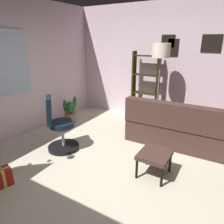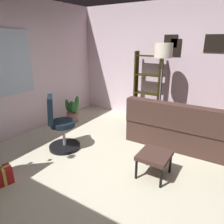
% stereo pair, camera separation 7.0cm
% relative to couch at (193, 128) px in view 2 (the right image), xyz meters
% --- Properties ---
extents(ground_plane, '(5.01, 5.11, 0.10)m').
position_rel_couch_xyz_m(ground_plane, '(-1.65, 0.58, -0.35)').
color(ground_plane, beige).
extents(wall_back_with_windows, '(5.01, 0.12, 2.69)m').
position_rel_couch_xyz_m(wall_back_with_windows, '(-1.66, 3.18, 1.05)').
color(wall_back_with_windows, silver).
rests_on(wall_back_with_windows, ground_plane).
extents(wall_right_with_frames, '(0.12, 5.11, 2.69)m').
position_rel_couch_xyz_m(wall_right_with_frames, '(0.91, 0.58, 1.05)').
color(wall_right_with_frames, silver).
rests_on(wall_right_with_frames, ground_plane).
extents(couch, '(1.64, 2.08, 0.87)m').
position_rel_couch_xyz_m(couch, '(0.00, 0.00, 0.00)').
color(couch, '#402A24').
rests_on(couch, ground_plane).
extents(footstool, '(0.46, 0.43, 0.36)m').
position_rel_couch_xyz_m(footstool, '(-1.36, 0.25, 0.01)').
color(footstool, '#402A24').
rests_on(footstool, ground_plane).
extents(gift_box_red, '(0.27, 0.24, 0.25)m').
position_rel_couch_xyz_m(gift_box_red, '(-2.64, 1.95, -0.18)').
color(gift_box_red, red).
rests_on(gift_box_red, ground_plane).
extents(office_chair, '(0.59, 0.59, 1.00)m').
position_rel_couch_xyz_m(office_chair, '(-1.50, 1.97, 0.09)').
color(office_chair, black).
rests_on(office_chair, ground_plane).
extents(bookshelf, '(0.18, 0.64, 1.65)m').
position_rel_couch_xyz_m(bookshelf, '(0.64, 1.24, 0.42)').
color(bookshelf, black).
rests_on(bookshelf, ground_plane).
extents(floor_lamp, '(0.36, 0.36, 1.83)m').
position_rel_couch_xyz_m(floor_lamp, '(0.28, 0.79, 1.26)').
color(floor_lamp, slate).
rests_on(floor_lamp, ground_plane).
extents(potted_plant, '(0.35, 0.40, 0.65)m').
position_rel_couch_xyz_m(potted_plant, '(-0.38, 2.69, -0.05)').
color(potted_plant, brown).
rests_on(potted_plant, ground_plane).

